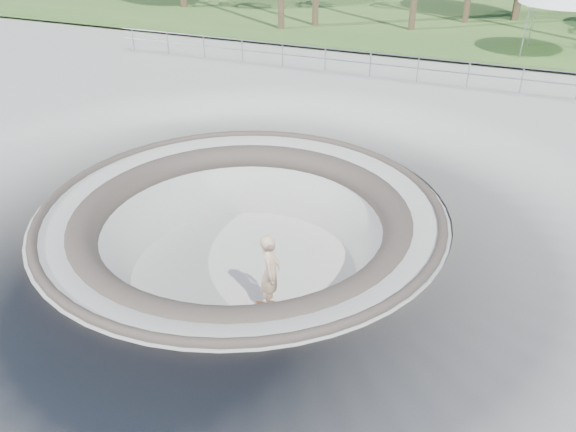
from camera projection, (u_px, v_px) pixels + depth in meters
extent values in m
plane|color=#A3A39E|center=(242.00, 207.00, 14.28)|extent=(180.00, 180.00, 0.00)
torus|color=#A3A39E|center=(245.00, 271.00, 15.29)|extent=(14.00, 14.00, 4.00)
cylinder|color=#A3A39E|center=(245.00, 269.00, 15.26)|extent=(6.60, 6.60, 0.10)
torus|color=#433A36|center=(242.00, 208.00, 14.29)|extent=(10.24, 10.24, 0.24)
torus|color=#433A36|center=(243.00, 222.00, 14.51)|extent=(8.91, 8.91, 0.81)
ellipsoid|color=brown|center=(286.00, 18.00, 68.77)|extent=(50.40, 36.00, 23.40)
ellipsoid|color=brown|center=(547.00, 43.00, 63.46)|extent=(61.60, 44.00, 28.60)
cylinder|color=gray|center=(371.00, 53.00, 23.28)|extent=(25.00, 0.05, 0.05)
cylinder|color=gray|center=(370.00, 63.00, 23.51)|extent=(25.00, 0.05, 0.05)
cube|color=brown|center=(271.00, 306.00, 13.73)|extent=(0.83, 0.40, 0.02)
cylinder|color=#ACACB1|center=(271.00, 307.00, 13.75)|extent=(0.07, 0.17, 0.04)
cylinder|color=#ACACB1|center=(271.00, 307.00, 13.75)|extent=(0.07, 0.17, 0.04)
cylinder|color=beige|center=(271.00, 307.00, 13.75)|extent=(0.07, 0.04, 0.06)
cylinder|color=beige|center=(271.00, 307.00, 13.75)|extent=(0.07, 0.04, 0.06)
cylinder|color=beige|center=(271.00, 307.00, 13.75)|extent=(0.07, 0.04, 0.06)
cylinder|color=beige|center=(271.00, 307.00, 13.75)|extent=(0.07, 0.04, 0.06)
imported|color=tan|center=(271.00, 272.00, 13.22)|extent=(0.68, 0.84, 2.00)
cylinder|color=gray|center=(527.00, 34.00, 25.29)|extent=(0.06, 0.06, 2.20)
cylinder|color=gray|center=(529.00, 23.00, 27.53)|extent=(0.06, 0.06, 2.20)
cube|color=white|center=(567.00, 4.00, 25.34)|extent=(3.24, 3.24, 0.08)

